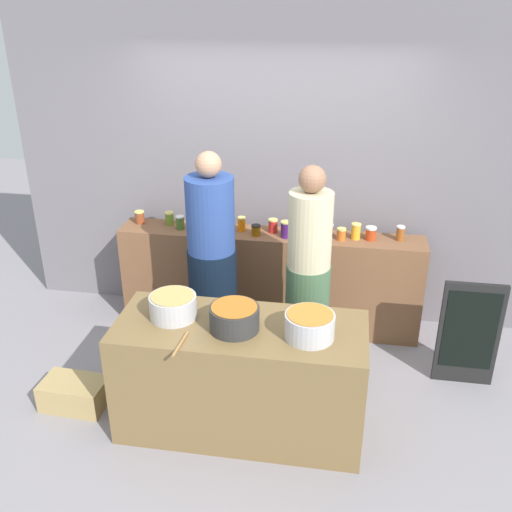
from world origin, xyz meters
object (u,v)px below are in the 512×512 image
preserve_jar_4 (242,224)px  cooking_pot_center (234,318)px  preserve_jar_7 (286,229)px  wooden_spoon (180,344)px  preserve_jar_9 (329,230)px  cook_in_cap (308,284)px  preserve_jar_13 (400,233)px  chalkboard_sign (469,334)px  bread_crate (75,393)px  preserve_jar_12 (371,233)px  cooking_pot_left (173,306)px  preserve_jar_2 (180,223)px  preserve_jar_3 (215,226)px  preserve_jar_10 (341,234)px  cook_with_tongs (212,270)px  preserve_jar_0 (140,217)px  preserve_jar_11 (356,231)px  preserve_jar_1 (170,218)px  preserve_jar_6 (273,226)px  preserve_jar_5 (256,230)px  cooking_pot_right (310,326)px  preserve_jar_8 (301,229)px

preserve_jar_4 → cooking_pot_center: bearing=-81.2°
preserve_jar_7 → wooden_spoon: bearing=-106.3°
preserve_jar_9 → cook_in_cap: cook_in_cap is taller
preserve_jar_13 → chalkboard_sign: preserve_jar_13 is taller
wooden_spoon → preserve_jar_4: bearing=87.6°
cook_in_cap → bread_crate: 1.95m
preserve_jar_12 → cooking_pot_left: bearing=-134.4°
preserve_jar_7 → cooking_pot_center: 1.40m
preserve_jar_2 → preserve_jar_3: (0.32, -0.02, -0.00)m
preserve_jar_10 → wooden_spoon: (-0.95, -1.65, -0.13)m
preserve_jar_2 → preserve_jar_12: preserve_jar_2 is taller
preserve_jar_9 → chalkboard_sign: preserve_jar_9 is taller
preserve_jar_10 → cook_with_tongs: (-1.01, -0.52, -0.17)m
preserve_jar_7 → cooking_pot_center: size_ratio=0.44×
preserve_jar_4 → cooking_pot_center: (0.23, -1.47, -0.07)m
preserve_jar_0 → preserve_jar_10: 1.83m
preserve_jar_9 → preserve_jar_3: bearing=-174.8°
preserve_jar_11 → bread_crate: bearing=-145.1°
cooking_pot_left → cook_with_tongs: size_ratio=0.18×
preserve_jar_0 → cook_with_tongs: bearing=-36.7°
preserve_jar_4 → chalkboard_sign: 2.08m
preserve_jar_12 → bread_crate: 2.71m
preserve_jar_4 → cook_with_tongs: size_ratio=0.07×
preserve_jar_3 → cooking_pot_center: bearing=-72.0°
preserve_jar_12 → preserve_jar_1: bearing=178.1°
preserve_jar_13 → preserve_jar_0: bearing=179.7°
preserve_jar_0 → cook_in_cap: size_ratio=0.07×
preserve_jar_3 → preserve_jar_6: preserve_jar_6 is taller
preserve_jar_5 → cook_in_cap: bearing=-49.8°
cooking_pot_right → preserve_jar_6: bearing=106.5°
preserve_jar_7 → preserve_jar_11: bearing=6.5°
preserve_jar_2 → preserve_jar_12: size_ratio=1.07×
cooking_pot_center → preserve_jar_2: bearing=118.7°
preserve_jar_1 → preserve_jar_9: preserve_jar_1 is taller
preserve_jar_8 → preserve_jar_13: bearing=1.1°
preserve_jar_10 → preserve_jar_12: size_ratio=0.91×
preserve_jar_1 → bread_crate: (-0.35, -1.47, -0.87)m
preserve_jar_12 → cooking_pot_left: size_ratio=0.36×
cook_with_tongs → chalkboard_sign: 2.08m
preserve_jar_4 → cooking_pot_left: 1.40m
preserve_jar_11 → preserve_jar_2: bearing=-178.7°
preserve_jar_8 → wooden_spoon: (-0.60, -1.71, -0.13)m
preserve_jar_12 → cooking_pot_left: preserve_jar_12 is taller
preserve_jar_2 → cook_with_tongs: cook_with_tongs is taller
bread_crate → preserve_jar_7: bearing=43.3°
preserve_jar_0 → preserve_jar_9: bearing=-0.3°
preserve_jar_7 → cook_with_tongs: size_ratio=0.08×
preserve_jar_11 → cook_with_tongs: (-1.13, -0.56, -0.18)m
preserve_jar_11 → cook_with_tongs: cook_with_tongs is taller
preserve_jar_4 → cook_in_cap: bearing=-46.5°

